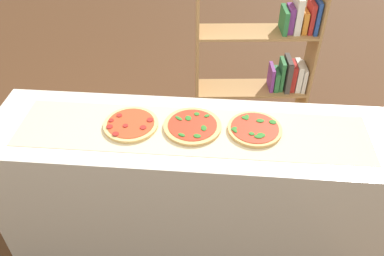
{
  "coord_description": "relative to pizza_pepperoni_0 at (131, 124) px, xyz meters",
  "views": [
    {
      "loc": [
        0.13,
        -1.61,
        2.34
      ],
      "look_at": [
        0.0,
        0.0,
        0.97
      ],
      "focal_mm": 37.27,
      "sensor_mm": 36.0,
      "label": 1
    }
  ],
  "objects": [
    {
      "name": "counter",
      "position": [
        0.33,
        -0.01,
        -0.49
      ],
      "size": [
        2.25,
        0.61,
        0.95
      ],
      "primitive_type": "cube",
      "color": "beige",
      "rests_on": "ground_plane"
    },
    {
      "name": "pizza_spinach_1",
      "position": [
        0.33,
        0.01,
        0.0
      ],
      "size": [
        0.31,
        0.31,
        0.03
      ],
      "color": "tan",
      "rests_on": "parchment_paper"
    },
    {
      "name": "parchment_paper",
      "position": [
        0.33,
        -0.01,
        -0.01
      ],
      "size": [
        1.88,
        0.39,
        0.0
      ],
      "primitive_type": "cube",
      "color": "beige",
      "rests_on": "counter"
    },
    {
      "name": "pizza_pepperoni_0",
      "position": [
        0.0,
        0.0,
        0.0
      ],
      "size": [
        0.3,
        0.3,
        0.02
      ],
      "color": "#DBB26B",
      "rests_on": "parchment_paper"
    },
    {
      "name": "ground_plane",
      "position": [
        0.33,
        -0.01,
        -0.96
      ],
      "size": [
        12.0,
        12.0,
        0.0
      ],
      "primitive_type": "plane",
      "color": "#4C2D19"
    },
    {
      "name": "bookshelf",
      "position": [
        0.84,
        1.08,
        -0.28
      ],
      "size": [
        0.91,
        0.34,
        1.5
      ],
      "color": "#A87A47",
      "rests_on": "ground_plane"
    },
    {
      "name": "pizza_spinach_2",
      "position": [
        0.67,
        0.02,
        0.0
      ],
      "size": [
        0.29,
        0.29,
        0.03
      ],
      "color": "tan",
      "rests_on": "parchment_paper"
    }
  ]
}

